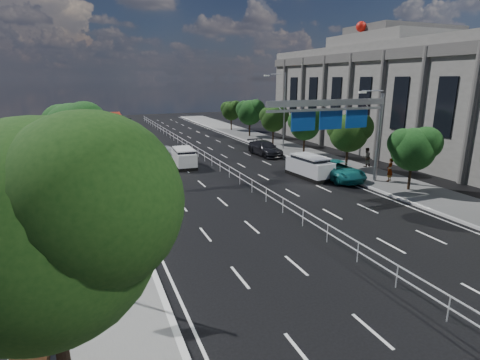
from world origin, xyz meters
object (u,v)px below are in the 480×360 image
white_minivan (184,158)px  near_car_silver (164,152)px  toilet_sign (102,233)px  pedestrian_b (366,157)px  parked_car_teal (337,170)px  pedestrian_a (390,170)px  red_bus (113,126)px  overhead_gantry (340,116)px  silver_minivan (310,167)px  parked_car_dark (265,148)px  near_car_dark (126,123)px

white_minivan → near_car_silver: white_minivan is taller
toilet_sign → pedestrian_b: toilet_sign is taller
toilet_sign → parked_car_teal: 22.79m
pedestrian_a → toilet_sign: bearing=-5.0°
red_bus → pedestrian_a: 38.93m
red_bus → white_minivan: bearing=-75.2°
toilet_sign → overhead_gantry: 20.52m
near_car_silver → pedestrian_a: (15.24, -16.51, 0.32)m
near_car_silver → silver_minivan: silver_minivan is taller
white_minivan → red_bus: red_bus is taller
pedestrian_a → parked_car_dark: bearing=-100.7°
near_car_silver → pedestrian_a: size_ratio=2.37×
silver_minivan → white_minivan: bearing=132.5°
parked_car_dark → near_car_dark: bearing=108.1°
overhead_gantry → parked_car_teal: overhead_gantry is taller
toilet_sign → pedestrian_a: toilet_sign is taller
parked_car_teal → parked_car_dark: size_ratio=1.04×
overhead_gantry → red_bus: bearing=113.1°
overhead_gantry → red_bus: overhead_gantry is taller
pedestrian_b → white_minivan: bearing=-26.9°
red_bus → silver_minivan: size_ratio=2.42×
parked_car_teal → pedestrian_a: size_ratio=2.93×
silver_minivan → pedestrian_a: 6.50m
toilet_sign → parked_car_dark: size_ratio=0.80×
parked_car_teal → silver_minivan: bearing=139.8°
near_car_dark → red_bus: bearing=80.8°
white_minivan → pedestrian_a: (14.16, -12.14, 0.20)m
near_car_silver → silver_minivan: 16.08m
toilet_sign → pedestrian_b: (24.35, 14.37, -1.89)m
near_car_silver → overhead_gantry: bearing=117.0°
overhead_gantry → near_car_silver: bearing=123.2°
near_car_dark → parked_car_teal: size_ratio=0.92×
near_car_silver → pedestrian_a: 22.47m
toilet_sign → near_car_dark: 55.01m
red_bus → pedestrian_a: (19.07, -33.93, -0.67)m
toilet_sign → pedestrian_a: bearing=22.7°
red_bus → silver_minivan: 33.00m
silver_minivan → parked_car_teal: 2.34m
near_car_dark → parked_car_dark: (11.70, -30.92, -0.06)m
near_car_dark → parked_car_teal: near_car_dark is taller
white_minivan → near_car_silver: 4.50m
toilet_sign → overhead_gantry: overhead_gantry is taller
red_bus → near_car_dark: (3.02, 11.23, -0.92)m
white_minivan → pedestrian_a: bearing=-37.3°
white_minivan → parked_car_teal: bearing=-38.0°
red_bus → pedestrian_a: size_ratio=5.97×
white_minivan → parked_car_dark: white_minivan is taller
white_minivan → parked_car_teal: (10.89, -9.57, -0.12)m
parked_car_dark → pedestrian_b: 11.18m
toilet_sign → parked_car_dark: (18.17, 23.67, -2.16)m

